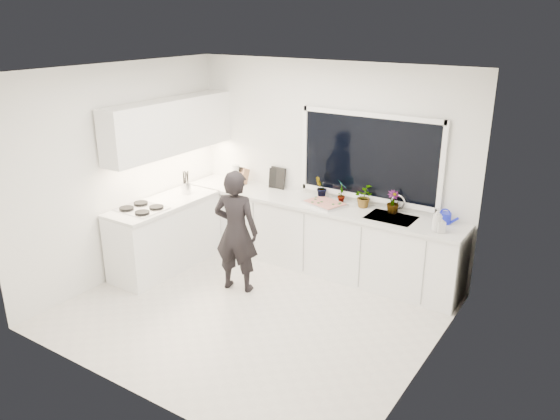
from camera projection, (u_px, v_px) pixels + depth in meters
The scene contains 25 objects.
floor at pixel (252, 312), 6.30m from camera, with size 4.00×3.50×0.02m, color beige.
wall_back at pixel (328, 165), 7.23m from camera, with size 4.00×0.02×2.70m, color white.
wall_left at pixel (121, 173), 6.88m from camera, with size 0.02×3.50×2.70m, color white.
wall_right at pixel (433, 241), 4.80m from camera, with size 0.02×3.50×2.70m, color white.
ceiling at pixel (247, 70), 5.38m from camera, with size 4.00×3.50×0.02m, color white.
window at pixel (369, 157), 6.82m from camera, with size 1.80×0.02×1.00m, color black.
base_cabinets_back at pixel (315, 236), 7.29m from camera, with size 3.92×0.58×0.88m, color white.
base_cabinets_left at pixel (165, 236), 7.29m from camera, with size 0.58×1.60×0.88m, color white.
countertop_back at pixel (315, 204), 7.13m from camera, with size 3.94×0.62×0.04m, color silver.
countertop_left at pixel (163, 204), 7.13m from camera, with size 0.62×1.60×0.04m, color silver.
upper_cabinets at pixel (170, 126), 7.15m from camera, with size 0.34×2.10×0.70m, color white.
sink at pixel (391, 221), 6.60m from camera, with size 0.58×0.42×0.14m, color silver.
faucet at pixel (398, 204), 6.71m from camera, with size 0.03×0.03×0.22m, color silver.
stovetop at pixel (142, 208), 6.85m from camera, with size 0.56×0.48×0.03m, color black.
person at pixel (236, 231), 6.58m from camera, with size 0.56×0.37×1.53m, color black.
pizza_tray at pixel (325, 204), 7.02m from camera, with size 0.50×0.37×0.03m, color #B2B2B6.
pizza at pixel (325, 202), 7.01m from camera, with size 0.46×0.33×0.01m, color red.
watering_can at pixel (445, 218), 6.38m from camera, with size 0.14×0.14×0.13m, color #1620D0.
paper_towel_roll at pixel (236, 175), 7.88m from camera, with size 0.11×0.11×0.26m, color silver.
knife_block at pixel (243, 176), 7.86m from camera, with size 0.13×0.10×0.22m, color #8C5841.
utensil_crock at pixel (186, 188), 7.45m from camera, with size 0.13×0.13×0.16m, color #B7B7BC.
picture_frame_large at pixel (277, 178), 7.67m from camera, with size 0.22×0.02×0.28m, color black.
picture_frame_small at pixel (278, 178), 7.65m from camera, with size 0.25×0.02×0.30m, color black.
herb_plants at pixel (357, 195), 6.94m from camera, with size 1.22×0.33×0.32m.
soap_bottles at pixel (438, 221), 6.11m from camera, with size 0.17×0.13×0.29m.
Camera 1 is at (3.31, -4.45, 3.23)m, focal length 35.00 mm.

